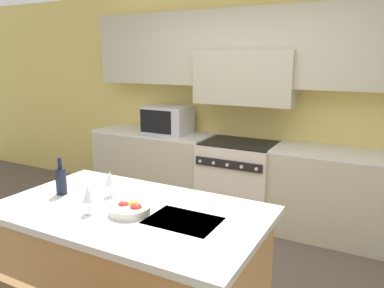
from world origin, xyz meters
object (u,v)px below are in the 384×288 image
(wine_glass_near, at_px, (88,195))
(fruit_bowl, at_px, (130,209))
(range_stove, at_px, (238,181))
(wine_glass_far, at_px, (110,179))
(wine_bottle, at_px, (61,180))
(microwave, at_px, (167,120))

(wine_glass_near, relative_size, fruit_bowl, 0.71)
(range_stove, relative_size, wine_glass_far, 4.91)
(wine_bottle, bearing_deg, range_stove, 74.99)
(microwave, relative_size, wine_glass_near, 3.01)
(wine_bottle, xyz_separation_m, fruit_bowl, (0.65, -0.05, -0.07))
(microwave, height_order, fruit_bowl, microwave)
(range_stove, bearing_deg, wine_glass_far, -96.49)
(microwave, xyz_separation_m, wine_bottle, (0.41, -2.13, -0.11))
(range_stove, relative_size, wine_bottle, 3.38)
(wine_bottle, height_order, wine_glass_near, wine_bottle)
(range_stove, height_order, microwave, microwave)
(range_stove, bearing_deg, fruit_bowl, -87.69)
(wine_bottle, bearing_deg, wine_glass_near, -22.43)
(range_stove, xyz_separation_m, wine_glass_near, (-0.14, -2.29, 0.57))
(fruit_bowl, bearing_deg, wine_glass_near, -150.87)
(microwave, xyz_separation_m, wine_glass_near, (0.84, -2.31, -0.08))
(range_stove, bearing_deg, wine_bottle, -105.01)
(range_stove, bearing_deg, microwave, 178.91)
(range_stove, relative_size, fruit_bowl, 3.51)
(wine_glass_near, distance_m, fruit_bowl, 0.28)
(microwave, relative_size, wine_glass_far, 3.01)
(wine_glass_near, xyz_separation_m, wine_glass_far, (-0.08, 0.31, 0.00))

